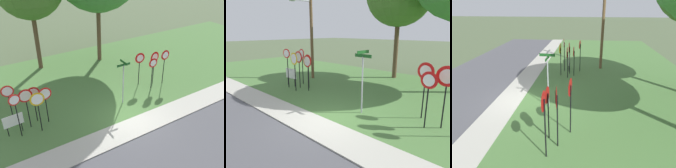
{
  "view_description": "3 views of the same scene",
  "coord_description": "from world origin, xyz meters",
  "views": [
    {
      "loc": [
        -7.47,
        -9.81,
        9.33
      ],
      "look_at": [
        -0.29,
        1.66,
        1.74
      ],
      "focal_mm": 40.18,
      "sensor_mm": 36.0,
      "label": 1
    },
    {
      "loc": [
        6.44,
        -5.92,
        3.91
      ],
      "look_at": [
        -1.44,
        2.17,
        1.04
      ],
      "focal_mm": 33.61,
      "sensor_mm": 36.0,
      "label": 2
    },
    {
      "loc": [
        10.89,
        3.67,
        5.45
      ],
      "look_at": [
        0.34,
        2.55,
        1.33
      ],
      "focal_mm": 33.51,
      "sensor_mm": 36.0,
      "label": 3
    }
  ],
  "objects": [
    {
      "name": "ground_plane",
      "position": [
        0.0,
        0.0,
        0.0
      ],
      "size": [
        160.0,
        160.0,
        0.0
      ],
      "primitive_type": "plane",
      "color": "#4C5B3D"
    },
    {
      "name": "sidewalk_strip",
      "position": [
        0.0,
        -0.8,
        0.03
      ],
      "size": [
        44.0,
        1.6,
        0.06
      ],
      "primitive_type": "cube",
      "color": "#ADAA9E",
      "rests_on": "ground_plane"
    },
    {
      "name": "grass_median",
      "position": [
        0.0,
        6.0,
        0.02
      ],
      "size": [
        44.0,
        12.0,
        0.04
      ],
      "primitive_type": "cube",
      "color": "#477038",
      "rests_on": "ground_plane"
    },
    {
      "name": "stop_sign_near_left",
      "position": [
        -4.33,
        2.3,
        1.76
      ],
      "size": [
        0.77,
        0.1,
        2.36
      ],
      "rotation": [
        0.0,
        0.0,
        0.02
      ],
      "color": "black",
      "rests_on": "grass_median"
    },
    {
      "name": "stop_sign_near_right",
      "position": [
        -4.86,
        2.76,
        1.73
      ],
      "size": [
        0.77,
        0.09,
        2.33
      ],
      "rotation": [
        0.0,
        0.0,
        -0.02
      ],
      "color": "black",
      "rests_on": "grass_median"
    },
    {
      "name": "stop_sign_far_left",
      "position": [
        -4.92,
        1.71,
        1.89
      ],
      "size": [
        0.79,
        0.11,
        2.53
      ],
      "rotation": [
        0.0,
        0.0,
        -0.06
      ],
      "color": "black",
      "rests_on": "grass_median"
    },
    {
      "name": "stop_sign_far_center",
      "position": [
        -6.11,
        3.19,
        1.93
      ],
      "size": [
        0.7,
        0.13,
        2.6
      ],
      "rotation": [
        0.0,
        0.0,
        -0.14
      ],
      "color": "black",
      "rests_on": "grass_median"
    },
    {
      "name": "stop_sign_far_right",
      "position": [
        -6.02,
        1.88,
        1.96
      ],
      "size": [
        0.63,
        0.13,
        2.69
      ],
      "rotation": [
        0.0,
        0.0,
        0.16
      ],
      "color": "black",
      "rests_on": "grass_median"
    },
    {
      "name": "stop_sign_center_tall",
      "position": [
        -5.37,
        2.37,
        1.9
      ],
      "size": [
        0.78,
        0.09,
        2.54
      ],
      "rotation": [
        0.0,
        0.0,
        -0.0
      ],
      "color": "black",
      "rests_on": "grass_median"
    },
    {
      "name": "yield_sign_near_left",
      "position": [
        3.97,
        2.65,
        1.98
      ],
      "size": [
        0.83,
        0.12,
        2.59
      ],
      "rotation": [
        0.0,
        0.0,
        0.09
      ],
      "color": "black",
      "rests_on": "grass_median"
    },
    {
      "name": "yield_sign_near_right",
      "position": [
        2.96,
        3.08,
        1.96
      ],
      "size": [
        0.78,
        0.13,
        2.56
      ],
      "rotation": [
        0.0,
        0.0,
        -0.13
      ],
      "color": "black",
      "rests_on": "grass_median"
    },
    {
      "name": "yield_sign_far_left",
      "position": [
        3.46,
        2.21,
        1.79
      ],
      "size": [
        0.7,
        0.12,
        2.36
      ],
      "rotation": [
        0.0,
        0.0,
        -0.09
      ],
      "color": "black",
      "rests_on": "grass_median"
    },
    {
      "name": "yield_sign_far_right",
      "position": [
        4.63,
        2.3,
        2.05
      ],
      "size": [
        0.75,
        0.1,
        2.68
      ],
      "rotation": [
        0.0,
        0.0,
        -0.02
      ],
      "color": "black",
      "rests_on": "grass_median"
    },
    {
      "name": "street_name_post",
      "position": [
        0.6,
        1.72,
        1.83
      ],
      "size": [
        0.96,
        0.82,
        3.01
      ],
      "rotation": [
        0.0,
        0.0,
        -0.03
      ],
      "color": "#9EA0A8",
      "rests_on": "grass_median"
    },
    {
      "name": "notice_board",
      "position": [
        -6.25,
        2.27,
        0.87
      ],
      "size": [
        1.1,
        0.11,
        1.25
      ],
      "rotation": [
        0.0,
        0.0,
        0.07
      ],
      "color": "black",
      "rests_on": "grass_median"
    }
  ]
}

